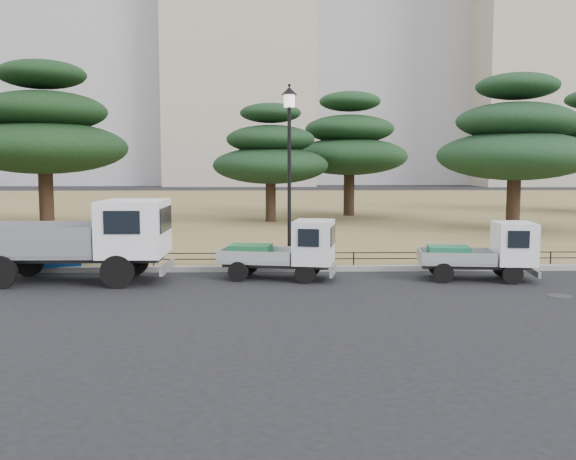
{
  "coord_description": "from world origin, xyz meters",
  "views": [
    {
      "loc": [
        -0.48,
        -16.29,
        3.17
      ],
      "look_at": [
        0.0,
        2.0,
        1.3
      ],
      "focal_mm": 40.0,
      "sensor_mm": 36.0,
      "label": 1
    }
  ],
  "objects_px": {
    "truck_large": "(84,237)",
    "tarp_pile": "(51,250)",
    "truck_kei_front": "(286,250)",
    "truck_kei_rear": "(485,251)",
    "street_lamp": "(289,146)"
  },
  "relations": [
    {
      "from": "truck_kei_front",
      "to": "truck_kei_rear",
      "type": "bearing_deg",
      "value": 8.4
    },
    {
      "from": "truck_kei_front",
      "to": "tarp_pile",
      "type": "height_order",
      "value": "truck_kei_front"
    },
    {
      "from": "truck_large",
      "to": "tarp_pile",
      "type": "xyz_separation_m",
      "value": [
        -1.59,
        1.97,
        -0.62
      ]
    },
    {
      "from": "truck_large",
      "to": "tarp_pile",
      "type": "height_order",
      "value": "truck_large"
    },
    {
      "from": "truck_large",
      "to": "truck_kei_front",
      "type": "relative_size",
      "value": 1.54
    },
    {
      "from": "street_lamp",
      "to": "truck_kei_rear",
      "type": "bearing_deg",
      "value": -19.34
    },
    {
      "from": "street_lamp",
      "to": "tarp_pile",
      "type": "relative_size",
      "value": 2.58
    },
    {
      "from": "truck_kei_front",
      "to": "street_lamp",
      "type": "relative_size",
      "value": 0.62
    },
    {
      "from": "truck_large",
      "to": "tarp_pile",
      "type": "distance_m",
      "value": 2.61
    },
    {
      "from": "truck_kei_front",
      "to": "tarp_pile",
      "type": "distance_m",
      "value": 7.26
    },
    {
      "from": "truck_large",
      "to": "truck_kei_rear",
      "type": "distance_m",
      "value": 10.95
    },
    {
      "from": "truck_kei_rear",
      "to": "tarp_pile",
      "type": "distance_m",
      "value": 12.69
    },
    {
      "from": "truck_kei_rear",
      "to": "tarp_pile",
      "type": "bearing_deg",
      "value": 178.32
    },
    {
      "from": "truck_kei_front",
      "to": "truck_kei_rear",
      "type": "distance_m",
      "value": 5.48
    },
    {
      "from": "truck_large",
      "to": "truck_kei_front",
      "type": "xyz_separation_m",
      "value": [
        5.47,
        0.28,
        -0.41
      ]
    }
  ]
}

